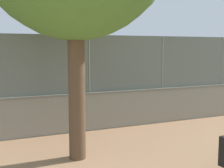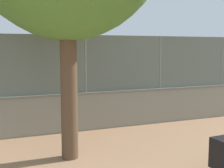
{
  "view_description": "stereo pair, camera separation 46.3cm",
  "coord_description": "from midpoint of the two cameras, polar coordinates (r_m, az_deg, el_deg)",
  "views": [
    {
      "loc": [
        7.19,
        21.15,
        3.21
      ],
      "look_at": [
        1.27,
        5.69,
        1.21
      ],
      "focal_mm": 48.21,
      "sensor_mm": 36.0,
      "label": 1
    },
    {
      "loc": [
        6.75,
        21.31,
        3.21
      ],
      "look_at": [
        1.27,
        5.69,
        1.21
      ],
      "focal_mm": 48.21,
      "sensor_mm": 36.0,
      "label": 2
    }
  ],
  "objects": [
    {
      "name": "sports_ball",
      "position": [
        19.81,
        2.13,
        0.46
      ],
      "size": [
        0.13,
        0.13,
        0.13
      ],
      "primitive_type": "sphere",
      "color": "yellow"
    },
    {
      "name": "fence_panel_on_wall",
      "position": [
        13.89,
        14.28,
        4.14
      ],
      "size": [
        29.62,
        1.23,
        2.2
      ],
      "color": "slate",
      "rests_on": "perimeter_wall"
    },
    {
      "name": "ground_plane",
      "position": [
        22.57,
        -2.76,
        -1.29
      ],
      "size": [
        260.0,
        260.0,
        0.0
      ],
      "primitive_type": "plane",
      "color": "tan"
    },
    {
      "name": "player_foreground_swinging",
      "position": [
        22.91,
        -17.79,
        0.89
      ],
      "size": [
        0.72,
        1.15,
        1.6
      ],
      "color": "navy",
      "rests_on": "ground_plane"
    },
    {
      "name": "player_at_service_line",
      "position": [
        19.85,
        -2.26,
        0.15
      ],
      "size": [
        1.15,
        0.69,
        1.5
      ],
      "color": "#B2B2B2",
      "rests_on": "ground_plane"
    },
    {
      "name": "player_baseline_waiting",
      "position": [
        15.64,
        4.27,
        -1.32
      ],
      "size": [
        1.22,
        0.73,
        1.66
      ],
      "color": "black",
      "rests_on": "ground_plane"
    },
    {
      "name": "perimeter_wall",
      "position": [
        14.09,
        14.05,
        -3.35
      ],
      "size": [
        30.17,
        1.52,
        1.49
      ],
      "color": "gray",
      "rests_on": "ground_plane"
    }
  ]
}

